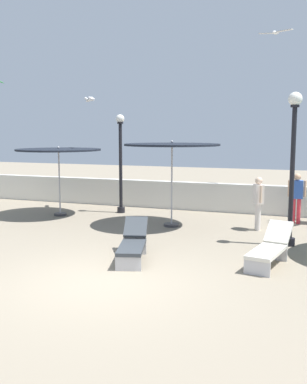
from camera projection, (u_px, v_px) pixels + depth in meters
name	position (u px, v px, depth m)	size (l,w,h in m)	color
ground_plane	(102.00, 282.00, 8.71)	(56.00, 56.00, 0.00)	gray
boundary_wall	(204.00, 197.00, 16.47)	(25.20, 0.30, 1.05)	silver
patio_umbrella_0	(172.00, 148.00, 13.50)	(2.92, 2.92, 2.66)	#333338
patio_umbrella_1	(59.00, 152.00, 15.31)	(2.91, 2.91, 2.42)	#333338
lamp_post_0	(293.00, 156.00, 11.16)	(0.35, 0.35, 3.90)	black
lamp_post_1	(121.00, 160.00, 15.88)	(0.30, 0.30, 3.53)	black
lounge_chair_1	(270.00, 247.00, 9.77)	(0.89, 1.95, 0.84)	#B7B7BC
lounge_chair_2	(133.00, 242.00, 10.19)	(1.06, 1.95, 0.83)	#B7B7BC
guest_1	(297.00, 194.00, 14.09)	(0.56, 0.28, 1.61)	#D8333F
guest_3	(258.00, 198.00, 13.14)	(0.36, 0.52, 1.59)	silver
seagull_0	(275.00, 32.00, 15.37)	(1.21, 0.60, 0.14)	white
seagull_1	(90.00, 99.00, 16.11)	(0.93, 1.18, 0.16)	white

